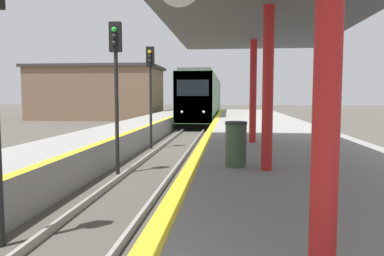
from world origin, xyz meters
TOP-DOWN VIEW (x-y plane):
  - train at (0.00, 35.11)m, footprint 2.72×22.55m
  - signal_mid at (-1.04, 9.94)m, footprint 0.36×0.31m
  - signal_far at (-1.17, 15.70)m, footprint 0.36×0.31m
  - station_canopy at (3.20, 6.16)m, footprint 4.70×13.56m
  - trash_bin at (2.59, 6.49)m, footprint 0.47×0.47m
  - station_building at (-11.46, 37.39)m, footprint 13.46×7.83m

SIDE VIEW (x-z plane):
  - trash_bin at x=2.59m, z-range 0.97..1.92m
  - train at x=0.00m, z-range 0.04..4.46m
  - station_building at x=-11.46m, z-range 0.01..5.60m
  - signal_mid at x=-1.04m, z-range 0.93..5.63m
  - signal_far at x=-1.17m, z-range 0.93..5.63m
  - station_canopy at x=3.20m, z-range 2.53..5.99m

